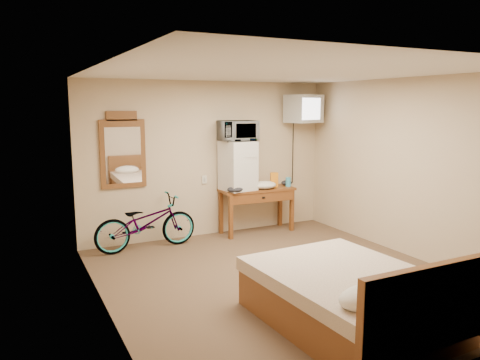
{
  "coord_description": "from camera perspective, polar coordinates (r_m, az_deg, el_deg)",
  "views": [
    {
      "loc": [
        -2.92,
        -4.68,
        2.12
      ],
      "look_at": [
        -0.22,
        0.72,
        1.15
      ],
      "focal_mm": 35.0,
      "sensor_mm": 36.0,
      "label": 1
    }
  ],
  "objects": [
    {
      "name": "cloth_dark_b",
      "position": [
        8.09,
        5.71,
        -0.34
      ],
      "size": [
        0.2,
        0.16,
        0.09
      ],
      "primitive_type": "ellipsoid",
      "color": "black",
      "rests_on": "desk"
    },
    {
      "name": "snack_bag",
      "position": [
        7.89,
        4.18,
        0.03
      ],
      "size": [
        0.14,
        0.11,
        0.25
      ],
      "primitive_type": "cube",
      "rotation": [
        0.0,
        0.0,
        -0.32
      ],
      "color": "orange",
      "rests_on": "desk"
    },
    {
      "name": "wall_mirror",
      "position": [
        7.16,
        -14.08,
        3.44
      ],
      "size": [
        0.67,
        0.04,
        1.14
      ],
      "color": "brown",
      "rests_on": "room"
    },
    {
      "name": "mini_fridge",
      "position": [
        7.58,
        -0.25,
        1.77
      ],
      "size": [
        0.55,
        0.54,
        0.8
      ],
      "color": "silver",
      "rests_on": "desk"
    },
    {
      "name": "microwave",
      "position": [
        7.53,
        -0.26,
        6.02
      ],
      "size": [
        0.62,
        0.45,
        0.33
      ],
      "primitive_type": "imported",
      "rotation": [
        0.0,
        0.0,
        -0.08
      ],
      "color": "silver",
      "rests_on": "mini_fridge"
    },
    {
      "name": "cloth_cream",
      "position": [
        7.72,
        2.98,
        -0.61
      ],
      "size": [
        0.41,
        0.32,
        0.13
      ],
      "primitive_type": "ellipsoid",
      "color": "beige",
      "rests_on": "desk"
    },
    {
      "name": "blue_cup",
      "position": [
        7.99,
        5.9,
        -0.23
      ],
      "size": [
        0.09,
        0.09,
        0.16
      ],
      "primitive_type": "cylinder",
      "color": "#3897C0",
      "rests_on": "desk"
    },
    {
      "name": "bicycle",
      "position": [
        7.07,
        -11.39,
        -5.12
      ],
      "size": [
        1.55,
        0.61,
        0.8
      ],
      "primitive_type": "imported",
      "rotation": [
        0.0,
        0.0,
        1.62
      ],
      "color": "black",
      "rests_on": "floor"
    },
    {
      "name": "cloth_dark_a",
      "position": [
        7.4,
        -0.61,
        -1.15
      ],
      "size": [
        0.26,
        0.2,
        0.1
      ],
      "primitive_type": "ellipsoid",
      "color": "black",
      "rests_on": "desk"
    },
    {
      "name": "crt_television",
      "position": [
        8.12,
        7.75,
        8.59
      ],
      "size": [
        0.63,
        0.66,
        0.47
      ],
      "color": "black",
      "rests_on": "room"
    },
    {
      "name": "room",
      "position": [
        5.59,
        5.29,
        0.13
      ],
      "size": [
        4.6,
        4.64,
        2.5
      ],
      "color": "#4D3926",
      "rests_on": "ground"
    },
    {
      "name": "bed",
      "position": [
        4.74,
        13.67,
        -13.75
      ],
      "size": [
        1.53,
        1.99,
        0.9
      ],
      "color": "brown",
      "rests_on": "floor"
    },
    {
      "name": "desk",
      "position": [
        7.78,
        2.19,
        -1.99
      ],
      "size": [
        1.27,
        0.55,
        0.75
      ],
      "color": "brown",
      "rests_on": "floor"
    }
  ]
}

